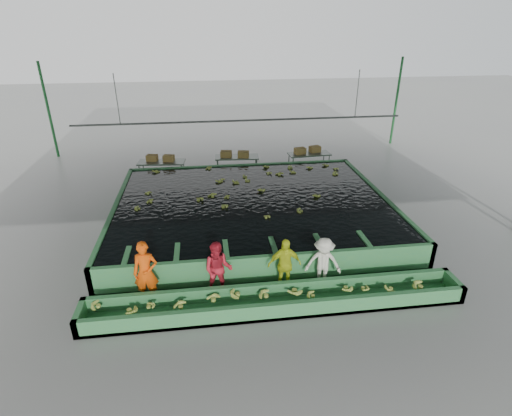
{
  "coord_description": "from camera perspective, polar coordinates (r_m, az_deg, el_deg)",
  "views": [
    {
      "loc": [
        -1.66,
        -11.82,
        6.9
      ],
      "look_at": [
        0.0,
        0.5,
        1.0
      ],
      "focal_mm": 28.0,
      "sensor_mm": 36.0,
      "label": 1
    }
  ],
  "objects": [
    {
      "name": "ground",
      "position": [
        13.79,
        0.28,
        -4.64
      ],
      "size": [
        80.0,
        80.0,
        0.0
      ],
      "primitive_type": "plane",
      "color": "gray",
      "rests_on": "ground"
    },
    {
      "name": "shed_roof",
      "position": [
        12.09,
        0.33,
        16.34
      ],
      "size": [
        20.0,
        22.0,
        0.04
      ],
      "primitive_type": "cube",
      "color": "gray",
      "rests_on": "shed_posts"
    },
    {
      "name": "shed_posts",
      "position": [
        12.72,
        0.3,
        5.15
      ],
      "size": [
        20.0,
        22.0,
        5.0
      ],
      "primitive_type": null,
      "color": "#1D602B",
      "rests_on": "ground"
    },
    {
      "name": "flotation_tank",
      "position": [
        14.89,
        -0.51,
        -0.28
      ],
      "size": [
        10.0,
        8.0,
        0.9
      ],
      "primitive_type": null,
      "color": "#347B41",
      "rests_on": "ground"
    },
    {
      "name": "tank_water",
      "position": [
        14.72,
        -0.52,
        1.12
      ],
      "size": [
        9.7,
        7.7,
        0.0
      ],
      "primitive_type": "cube",
      "color": "black",
      "rests_on": "flotation_tank"
    },
    {
      "name": "sorting_trough",
      "position": [
        10.7,
        3.02,
        -13.06
      ],
      "size": [
        10.0,
        1.0,
        0.5
      ],
      "primitive_type": null,
      "color": "#347B41",
      "rests_on": "ground"
    },
    {
      "name": "cableway_rail",
      "position": [
        17.35,
        -2.04,
        12.37
      ],
      "size": [
        0.08,
        0.08,
        14.0
      ],
      "primitive_type": "cylinder",
      "color": "#59605B",
      "rests_on": "shed_roof"
    },
    {
      "name": "rail_hanger_left",
      "position": [
        17.39,
        -19.26,
        14.43
      ],
      "size": [
        0.04,
        0.04,
        2.0
      ],
      "primitive_type": "cylinder",
      "color": "#59605B",
      "rests_on": "shed_roof"
    },
    {
      "name": "rail_hanger_right",
      "position": [
        18.32,
        14.27,
        15.53
      ],
      "size": [
        0.04,
        0.04,
        2.0
      ],
      "primitive_type": "cylinder",
      "color": "#59605B",
      "rests_on": "shed_roof"
    },
    {
      "name": "worker_a",
      "position": [
        10.97,
        -15.47,
        -8.88
      ],
      "size": [
        0.66,
        0.45,
        1.78
      ],
      "primitive_type": "imported",
      "rotation": [
        0.0,
        0.0,
        -0.03
      ],
      "color": "#F54E0A",
      "rests_on": "ground"
    },
    {
      "name": "worker_b",
      "position": [
        10.89,
        -5.41,
        -8.75
      ],
      "size": [
        0.89,
        0.74,
        1.62
      ],
      "primitive_type": "imported",
      "rotation": [
        0.0,
        0.0,
        -0.18
      ],
      "color": "red",
      "rests_on": "ground"
    },
    {
      "name": "worker_c",
      "position": [
        11.07,
        4.07,
        -8.11
      ],
      "size": [
        0.95,
        0.42,
        1.6
      ],
      "primitive_type": "imported",
      "rotation": [
        0.0,
        0.0,
        0.03
      ],
      "color": "#C3D31D",
      "rests_on": "ground"
    },
    {
      "name": "worker_d",
      "position": [
        11.34,
        9.57,
        -7.75
      ],
      "size": [
        1.1,
        0.8,
        1.54
      ],
      "primitive_type": "imported",
      "rotation": [
        0.0,
        0.0,
        -0.25
      ],
      "color": "beige",
      "rests_on": "ground"
    },
    {
      "name": "packing_table_left",
      "position": [
        19.17,
        -13.23,
        5.13
      ],
      "size": [
        2.19,
        1.05,
        0.97
      ],
      "primitive_type": null,
      "rotation": [
        0.0,
        0.0,
        -0.09
      ],
      "color": "#59605B",
      "rests_on": "ground"
    },
    {
      "name": "packing_table_mid",
      "position": [
        19.46,
        -2.73,
        6.06
      ],
      "size": [
        2.12,
        0.97,
        0.94
      ],
      "primitive_type": null,
      "rotation": [
        0.0,
        0.0,
        -0.07
      ],
      "color": "#59605B",
      "rests_on": "ground"
    },
    {
      "name": "packing_table_right",
      "position": [
        20.1,
        7.53,
        6.49
      ],
      "size": [
        2.1,
        0.96,
        0.93
      ],
      "primitive_type": null,
      "rotation": [
        0.0,
        0.0,
        0.07
      ],
      "color": "#59605B",
      "rests_on": "ground"
    },
    {
      "name": "box_stack_left",
      "position": [
        19.1,
        -13.46,
        6.57
      ],
      "size": [
        1.31,
        0.59,
        0.27
      ],
      "primitive_type": null,
      "rotation": [
        0.0,
        0.0,
        -0.19
      ],
      "color": "olive",
      "rests_on": "packing_table_left"
    },
    {
      "name": "box_stack_mid",
      "position": [
        19.22,
        -3.05,
        7.29
      ],
      "size": [
        1.39,
        0.63,
        0.29
      ],
      "primitive_type": null,
      "rotation": [
        0.0,
        0.0,
        -0.2
      ],
      "color": "olive",
      "rests_on": "packing_table_mid"
    },
    {
      "name": "box_stack_right",
      "position": [
        20.03,
        7.34,
        7.84
      ],
      "size": [
        1.4,
        0.69,
        0.29
      ],
      "primitive_type": null,
      "rotation": [
        0.0,
        0.0,
        0.24
      ],
      "color": "olive",
      "rests_on": "packing_table_right"
    },
    {
      "name": "floating_bananas",
      "position": [
        15.45,
        -0.89,
        2.33
      ],
      "size": [
        8.53,
        5.81,
        0.12
      ],
      "primitive_type": null,
      "color": "#9BB141",
      "rests_on": "tank_water"
    },
    {
      "name": "trough_bananas",
      "position": [
        10.61,
        3.03,
        -12.42
      ],
      "size": [
        9.37,
        0.62,
        0.12
      ],
      "primitive_type": null,
      "color": "#9BB141",
      "rests_on": "sorting_trough"
    }
  ]
}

